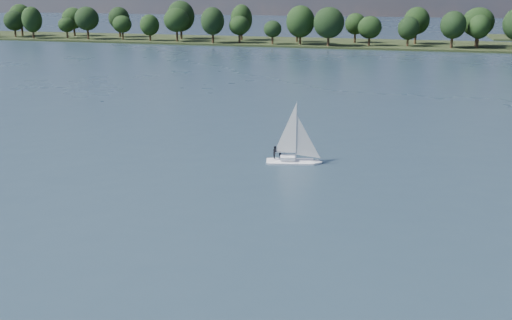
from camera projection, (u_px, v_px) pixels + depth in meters
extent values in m
plane|color=#233342|center=(335.00, 92.00, 124.93)|extent=(700.00, 700.00, 0.00)
cube|color=black|center=(371.00, 45.00, 228.53)|extent=(660.00, 40.00, 1.50)
cube|color=white|center=(291.00, 163.00, 74.12)|extent=(6.78, 3.17, 0.77)
cube|color=white|center=(291.00, 158.00, 73.90)|extent=(2.12, 1.53, 0.48)
cylinder|color=#B1B1B8|center=(292.00, 131.00, 72.85)|extent=(0.12, 0.12, 7.70)
imported|color=black|center=(280.00, 152.00, 74.38)|extent=(0.50, 0.67, 1.66)
imported|color=black|center=(275.00, 152.00, 74.18)|extent=(0.91, 1.00, 1.66)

